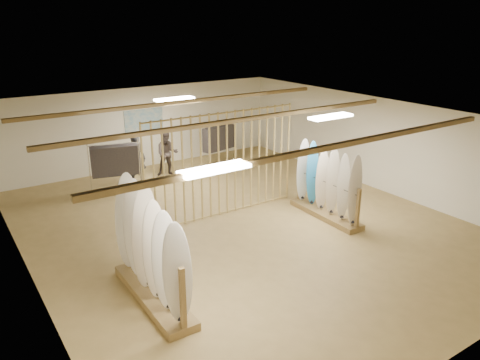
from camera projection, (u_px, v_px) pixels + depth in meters
floor at (240, 224)px, 12.04m from camera, size 12.00×12.00×0.00m
ceiling at (240, 117)px, 11.11m from camera, size 12.00×12.00×0.00m
wall_back at (144, 128)px, 16.28m from camera, size 12.00×0.00×12.00m
wall_front at (467, 279)px, 6.87m from camera, size 12.00×0.00×12.00m
wall_left at (23, 218)px, 8.94m from camera, size 0.00×12.00×12.00m
wall_right at (376, 144)px, 14.21m from camera, size 0.00×12.00×12.00m
ceiling_slats at (240, 120)px, 11.14m from camera, size 9.50×6.12×0.10m
light_panels at (240, 119)px, 11.13m from camera, size 1.20×0.35×0.06m
bamboo_partition at (223, 164)px, 12.20m from camera, size 4.45×0.05×2.78m
poster at (144, 122)px, 16.20m from camera, size 1.40×0.03×0.90m
rack_left at (152, 265)px, 8.59m from camera, size 0.62×2.65×2.13m
rack_right at (327, 194)px, 12.27m from camera, size 0.61×2.38×1.91m
clothing_rack_a at (115, 161)px, 13.84m from camera, size 1.43×0.69×1.57m
clothing_rack_b at (219, 138)px, 16.62m from camera, size 1.36×0.65×1.49m
shopper_a at (136, 156)px, 14.61m from camera, size 0.83×0.77×1.89m
shopper_b at (167, 151)px, 15.47m from camera, size 1.01×0.91×1.71m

